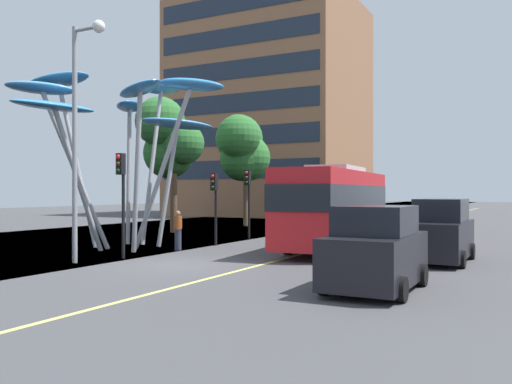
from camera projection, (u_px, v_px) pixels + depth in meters
ground at (162, 265)px, 18.88m from camera, size 120.00×240.00×0.10m
red_bus at (337, 204)px, 23.97m from camera, size 3.40×11.26×3.64m
leaf_sculpture at (119, 109)px, 23.92m from camera, size 9.84×10.29×8.14m
traffic_light_kerb_near at (122, 183)px, 20.22m from camera, size 0.28×0.42×3.96m
traffic_light_kerb_far at (215, 193)px, 25.08m from camera, size 0.28×0.42×3.37m
traffic_light_island_mid at (248, 189)px, 28.72m from camera, size 0.28×0.42×3.65m
traffic_light_opposite at (299, 192)px, 33.96m from camera, size 0.28×0.42×3.39m
car_parked_near at (375, 251)px, 13.79m from camera, size 2.08×3.89×2.16m
car_parked_mid at (441, 233)px, 19.31m from camera, size 1.94×4.32×2.26m
street_lamp at (81, 113)px, 18.97m from camera, size 1.45×0.44×8.43m
tree_pavement_near at (169, 140)px, 33.73m from camera, size 4.30×4.20×8.38m
tree_pavement_far at (242, 148)px, 39.69m from camera, size 4.31×5.01×8.27m
pedestrian at (178, 230)px, 23.13m from camera, size 0.34×0.34×1.70m
backdrop_building at (271, 111)px, 58.27m from camera, size 18.25×15.11×22.32m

